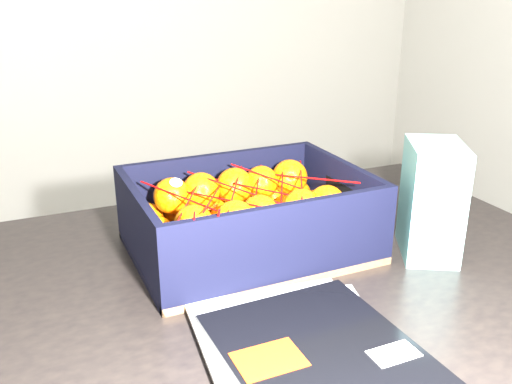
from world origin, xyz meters
name	(u,v)px	position (x,y,z in m)	size (l,w,h in m)	color
table	(223,357)	(0.04, -0.06, 0.65)	(1.21, 0.82, 0.75)	black
magazine_stack	(310,355)	(0.08, -0.23, 0.76)	(0.27, 0.33, 0.02)	silver
produce_crate	(248,226)	(0.13, 0.06, 0.79)	(0.36, 0.27, 0.13)	#905E42
clementine_heap	(249,217)	(0.13, 0.06, 0.81)	(0.34, 0.25, 0.11)	#E36304
mesh_net	(245,192)	(0.12, 0.05, 0.85)	(0.29, 0.24, 0.09)	#B40706
retail_carton	(432,200)	(0.39, -0.06, 0.84)	(0.08, 0.12, 0.18)	white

